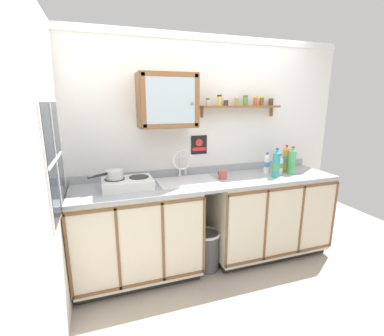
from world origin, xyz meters
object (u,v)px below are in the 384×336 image
Objects in this scene: bottle_opaque_white_1 at (267,164)px; wall_cabinet at (167,101)px; sink at (186,182)px; bottle_detergent_teal_0 at (276,164)px; warning_sign at (199,145)px; hot_plate_stove at (128,183)px; trash_bin at (207,249)px; mug at (223,175)px; bottle_juice_amber_2 at (286,159)px; bottle_water_clear_4 at (279,165)px; saucepan at (114,174)px; bottle_soda_green_3 at (292,162)px.

bottle_opaque_white_1 is 0.43× the size of wall_cabinet.
bottle_opaque_white_1 is (0.96, 0.03, 0.11)m from sink.
bottle_detergent_teal_0 is 0.85m from warning_sign.
hot_plate_stove is at bearing 175.09° from bottle_detergent_teal_0.
trash_bin is at bearing -32.94° from sink.
warning_sign reaches higher than hot_plate_stove.
bottle_opaque_white_1 is at bearing 4.98° from mug.
warning_sign is at bearing 120.56° from mug.
warning_sign is at bearing 18.38° from hot_plate_stove.
hot_plate_stove is 1.48× the size of bottle_juice_amber_2.
mug is (-0.67, 0.04, -0.06)m from bottle_water_clear_4.
mug is (1.10, -0.03, -0.09)m from saucepan.
warning_sign is at bearing 160.41° from bottle_soda_green_3.
mug is 0.43m from warning_sign.
sink reaches higher than mug.
sink is 1.21m from bottle_soda_green_3.
bottle_opaque_white_1 is at bearing 154.60° from bottle_soda_green_3.
sink reaches higher than saucepan.
saucepan is at bearing -169.71° from wall_cabinet.
bottle_juice_amber_2 is 2.66× the size of mug.
bottle_water_clear_4 is 0.42× the size of wall_cabinet.
mug is 0.94m from wall_cabinet.
hot_plate_stove is at bearing -164.41° from wall_cabinet.
bottle_juice_amber_2 reaches higher than saucepan.
bottle_water_clear_4 reaches higher than mug.
bottle_juice_amber_2 reaches higher than trash_bin.
wall_cabinet is at bearing 146.77° from sink.
sink is at bearing -33.23° from wall_cabinet.
warning_sign is (-0.97, 0.35, 0.19)m from bottle_soda_green_3.
hot_plate_stove reaches higher than mug.
bottle_juice_amber_2 is (0.24, 0.16, 0.01)m from bottle_detergent_teal_0.
wall_cabinet is (0.43, 0.12, 0.76)m from hot_plate_stove.
sink is 0.76m from trash_bin.
bottle_water_clear_4 is 0.67m from mug.
mug is (-0.56, 0.12, -0.10)m from bottle_detergent_teal_0.
warning_sign reaches higher than saucepan.
bottle_water_clear_4 is (-0.14, -0.07, -0.04)m from bottle_juice_amber_2.
trash_bin is at bearing -96.62° from warning_sign.
warning_sign reaches higher than sink.
bottle_water_clear_4 is 1.22m from trash_bin.
bottle_detergent_teal_0 is 0.56× the size of wall_cabinet.
saucepan is 1.00× the size of bottle_soda_green_3.
warning_sign is (-0.73, 0.23, 0.22)m from bottle_opaque_white_1.
trash_bin is at bearing -155.51° from mug.
bottle_opaque_white_1 is (1.66, 0.02, -0.03)m from saucepan.
bottle_soda_green_3 is 0.56× the size of wall_cabinet.
bottle_water_clear_4 is 1.98× the size of mug.
mug is 0.21× the size of wall_cabinet.
warning_sign is at bearing 151.03° from bottle_detergent_teal_0.
sink is 1.07m from bottle_water_clear_4.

